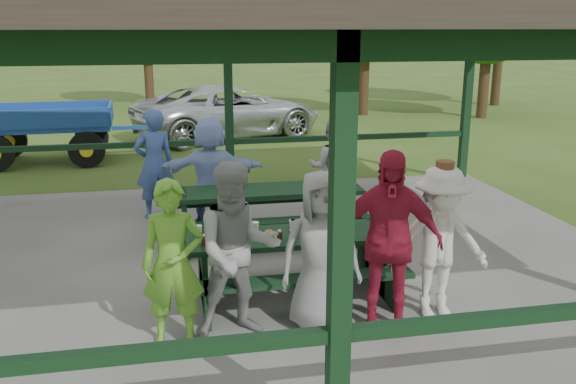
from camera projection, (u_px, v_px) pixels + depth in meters
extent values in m
plane|color=#36571B|center=(260.00, 266.00, 8.19)|extent=(90.00, 90.00, 0.00)
cube|color=slate|center=(260.00, 262.00, 8.18)|extent=(10.00, 8.00, 0.10)
cube|color=black|center=(340.00, 255.00, 4.17)|extent=(0.15, 0.15, 3.00)
cube|color=black|center=(229.00, 110.00, 11.37)|extent=(0.15, 0.15, 3.00)
cube|color=black|center=(467.00, 104.00, 12.26)|extent=(0.15, 0.15, 3.00)
cube|color=black|center=(98.00, 146.00, 11.08)|extent=(4.65, 0.10, 0.10)
cube|color=black|center=(351.00, 137.00, 11.97)|extent=(4.65, 0.10, 0.10)
cube|color=black|center=(345.00, 45.00, 3.80)|extent=(9.80, 0.15, 0.20)
cube|color=black|center=(227.00, 33.00, 11.00)|extent=(9.80, 0.15, 0.20)
cube|color=#2A231E|center=(257.00, 17.00, 7.34)|extent=(10.60, 8.60, 0.24)
cube|color=black|center=(293.00, 236.00, 6.88)|extent=(2.40, 0.75, 0.06)
cube|color=black|center=(304.00, 280.00, 6.43)|extent=(2.40, 0.28, 0.05)
cube|color=black|center=(284.00, 244.00, 7.48)|extent=(2.40, 0.28, 0.05)
cube|color=black|center=(204.00, 272.00, 6.78)|extent=(0.06, 0.70, 0.75)
cube|color=black|center=(378.00, 259.00, 7.16)|extent=(0.06, 0.70, 0.75)
cube|color=black|center=(204.00, 284.00, 6.82)|extent=(0.06, 1.39, 0.45)
cube|color=black|center=(377.00, 270.00, 7.20)|extent=(0.06, 1.39, 0.45)
cube|color=black|center=(267.00, 191.00, 8.78)|extent=(2.73, 0.75, 0.06)
cube|color=black|center=(274.00, 222.00, 8.33)|extent=(2.73, 0.28, 0.05)
cube|color=black|center=(261.00, 200.00, 9.38)|extent=(2.73, 0.28, 0.05)
cube|color=black|center=(185.00, 218.00, 8.65)|extent=(0.06, 0.70, 0.75)
cube|color=black|center=(346.00, 209.00, 9.09)|extent=(0.06, 0.70, 0.75)
cube|color=black|center=(185.00, 228.00, 8.69)|extent=(0.06, 1.39, 0.45)
cube|color=black|center=(345.00, 219.00, 9.13)|extent=(0.06, 1.39, 0.45)
cylinder|color=white|center=(207.00, 239.00, 6.69)|extent=(0.22, 0.22, 0.01)
torus|color=#9E6138|center=(203.00, 238.00, 6.66)|extent=(0.10, 0.10, 0.03)
torus|color=#9E6138|center=(211.00, 237.00, 6.67)|extent=(0.10, 0.10, 0.03)
torus|color=#9E6138|center=(206.00, 236.00, 6.73)|extent=(0.10, 0.10, 0.03)
cylinder|color=white|center=(270.00, 235.00, 6.82)|extent=(0.22, 0.22, 0.01)
torus|color=#9E6138|center=(267.00, 234.00, 6.79)|extent=(0.10, 0.10, 0.03)
torus|color=#9E6138|center=(274.00, 233.00, 6.80)|extent=(0.10, 0.10, 0.03)
torus|color=#9E6138|center=(269.00, 232.00, 6.86)|extent=(0.10, 0.10, 0.03)
cylinder|color=white|center=(325.00, 231.00, 6.94)|extent=(0.22, 0.22, 0.01)
torus|color=#9E6138|center=(322.00, 230.00, 6.91)|extent=(0.10, 0.10, 0.03)
torus|color=#9E6138|center=(329.00, 230.00, 6.92)|extent=(0.10, 0.10, 0.03)
torus|color=#9E6138|center=(324.00, 228.00, 6.98)|extent=(0.10, 0.10, 0.03)
cylinder|color=white|center=(389.00, 227.00, 7.08)|extent=(0.22, 0.22, 0.01)
torus|color=#9E6138|center=(387.00, 226.00, 7.05)|extent=(0.10, 0.10, 0.03)
torus|color=#9E6138|center=(393.00, 226.00, 7.06)|extent=(0.10, 0.10, 0.03)
torus|color=#9E6138|center=(388.00, 224.00, 7.12)|extent=(0.10, 0.10, 0.03)
cylinder|color=#381E0F|center=(204.00, 241.00, 6.50)|extent=(0.06, 0.06, 0.10)
cylinder|color=#381E0F|center=(221.00, 240.00, 6.53)|extent=(0.06, 0.06, 0.10)
cylinder|color=#381E0F|center=(231.00, 239.00, 6.55)|extent=(0.06, 0.06, 0.10)
cylinder|color=#381E0F|center=(280.00, 236.00, 6.65)|extent=(0.06, 0.06, 0.10)
cylinder|color=#381E0F|center=(292.00, 235.00, 6.68)|extent=(0.06, 0.06, 0.10)
cylinder|color=#381E0F|center=(400.00, 228.00, 6.91)|extent=(0.06, 0.06, 0.10)
cone|color=white|center=(198.00, 230.00, 6.85)|extent=(0.09, 0.09, 0.10)
cone|color=white|center=(255.00, 226.00, 6.97)|extent=(0.09, 0.09, 0.10)
cone|color=white|center=(293.00, 224.00, 7.05)|extent=(0.09, 0.09, 0.10)
cone|color=white|center=(294.00, 224.00, 7.06)|extent=(0.09, 0.09, 0.10)
cone|color=white|center=(333.00, 222.00, 7.14)|extent=(0.09, 0.09, 0.10)
imported|color=#61A82E|center=(173.00, 264.00, 5.80)|extent=(0.64, 0.46, 1.65)
imported|color=gray|center=(238.00, 251.00, 5.95)|extent=(0.93, 0.75, 1.79)
imported|color=gray|center=(321.00, 252.00, 6.08)|extent=(0.83, 0.55, 1.67)
imported|color=#A11B37|center=(387.00, 242.00, 6.07)|extent=(1.19, 0.75, 1.88)
imported|color=silver|center=(440.00, 243.00, 6.38)|extent=(1.08, 0.65, 1.64)
cylinder|color=brown|center=(445.00, 172.00, 6.18)|extent=(0.33, 0.33, 0.02)
cylinder|color=brown|center=(445.00, 166.00, 6.16)|extent=(0.20, 0.20, 0.11)
imported|color=#99B1EC|center=(211.00, 172.00, 9.28)|extent=(1.66, 0.77, 1.72)
imported|color=#3A5497|center=(154.00, 164.00, 9.74)|extent=(0.74, 0.58, 1.77)
imported|color=#97989A|center=(332.00, 168.00, 9.89)|extent=(0.92, 0.82, 1.58)
imported|color=silver|center=(229.00, 111.00, 17.43)|extent=(5.93, 4.26, 1.50)
cube|color=navy|center=(45.00, 126.00, 14.20)|extent=(3.06, 1.62, 0.13)
cube|color=navy|center=(38.00, 119.00, 13.42)|extent=(3.00, 0.18, 0.43)
cube|color=navy|center=(48.00, 110.00, 14.83)|extent=(3.00, 0.18, 0.43)
cube|color=navy|center=(110.00, 113.00, 14.46)|extent=(0.12, 1.50, 0.43)
cylinder|color=black|center=(9.00, 141.00, 14.85)|extent=(0.82, 0.22, 0.81)
cylinder|color=yellow|center=(9.00, 141.00, 14.85)|extent=(0.31, 0.25, 0.30)
cylinder|color=black|center=(87.00, 150.00, 13.78)|extent=(0.82, 0.22, 0.81)
cylinder|color=yellow|center=(87.00, 150.00, 13.78)|extent=(0.31, 0.25, 0.30)
cylinder|color=black|center=(92.00, 138.00, 15.28)|extent=(0.82, 0.22, 0.81)
cylinder|color=yellow|center=(92.00, 138.00, 15.28)|extent=(0.31, 0.25, 0.30)
cube|color=navy|center=(135.00, 127.00, 14.68)|extent=(1.07, 0.13, 0.09)
cylinder|color=black|center=(149.00, 72.00, 24.32)|extent=(0.36, 0.36, 2.63)
sphere|color=#164612|center=(145.00, 13.00, 23.73)|extent=(3.37, 3.37, 3.37)
cylinder|color=black|center=(364.00, 78.00, 21.77)|extent=(0.36, 0.36, 2.61)
sphere|color=#164612|center=(366.00, 13.00, 21.18)|extent=(3.34, 3.34, 3.34)
cylinder|color=black|center=(484.00, 81.00, 21.04)|extent=(0.36, 0.36, 2.55)
sphere|color=#164612|center=(490.00, 15.00, 20.46)|extent=(3.26, 3.26, 3.26)
cylinder|color=black|center=(498.00, 63.00, 24.33)|extent=(0.36, 0.36, 3.33)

